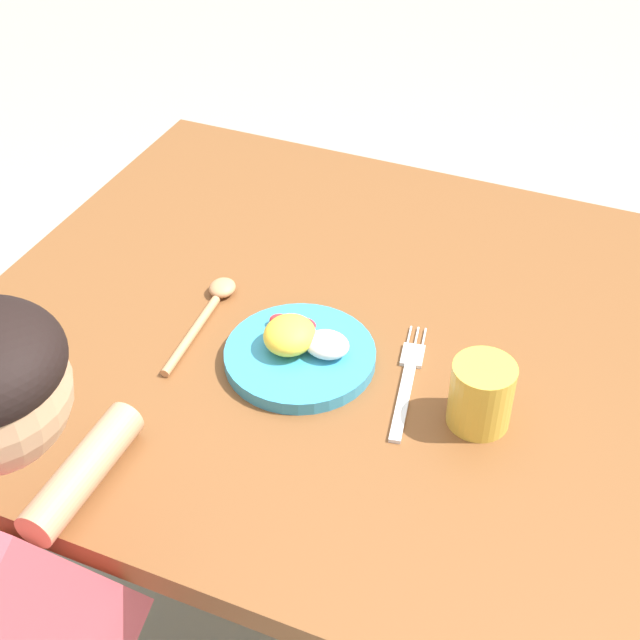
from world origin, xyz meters
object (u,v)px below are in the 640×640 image
object	(u,v)px
fork	(407,381)
plate	(300,350)
spoon	(209,308)
drinking_cup	(481,395)

from	to	relation	value
fork	plate	bearing A→B (deg)	84.78
plate	spoon	bearing A→B (deg)	164.88
fork	drinking_cup	size ratio (longest dim) A/B	2.45
fork	spoon	size ratio (longest dim) A/B	1.04
spoon	drinking_cup	world-z (taller)	drinking_cup
drinking_cup	plate	bearing A→B (deg)	176.02
fork	drinking_cup	xyz separation A→B (m)	(0.11, -0.03, 0.04)
spoon	plate	bearing A→B (deg)	-109.10
plate	spoon	xyz separation A→B (m)	(-0.17, 0.05, -0.01)
spoon	drinking_cup	distance (m)	0.43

